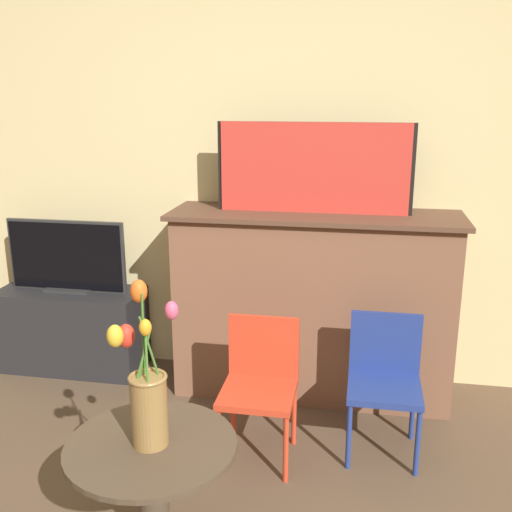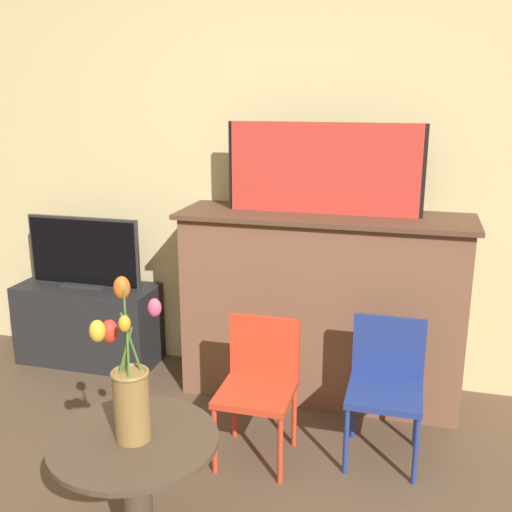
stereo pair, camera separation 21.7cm
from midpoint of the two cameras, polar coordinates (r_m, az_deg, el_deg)
The scene contains 9 objects.
wall_back at distance 3.41m, azimuth 6.66°, elevation 10.16°, with size 8.00×0.06×2.70m.
fireplace_mantel at distance 3.33m, azimuth 8.16°, elevation -4.54°, with size 1.55×0.48×1.03m.
painting at distance 3.16m, azimuth 8.43°, elevation 8.22°, with size 1.03×0.03×0.47m.
tv_stand at distance 3.89m, azimuth -14.10°, elevation -6.28°, with size 0.87×0.36×0.50m.
tv_monitor at distance 3.75m, azimuth -14.51°, elevation 0.25°, with size 0.73×0.12×0.43m.
chair_red at distance 2.81m, azimuth 2.55°, elevation -11.71°, with size 0.33×0.33×0.65m.
chair_blue at distance 2.89m, azimuth 14.44°, elevation -11.40°, with size 0.33×0.33×0.65m.
side_table at distance 2.26m, azimuth -8.46°, elevation -20.60°, with size 0.59×0.59×0.51m.
vase_tulips at distance 2.07m, azimuth -9.03°, elevation -12.26°, with size 0.20×0.18×0.57m.
Camera 2 is at (0.61, -1.21, 1.66)m, focal length 42.00 mm.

